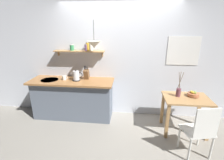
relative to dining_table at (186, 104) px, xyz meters
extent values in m
plane|color=gray|center=(-1.36, -0.01, -0.59)|extent=(14.00, 14.00, 0.00)
cube|color=silver|center=(-1.16, 0.64, 0.76)|extent=(6.80, 0.10, 2.70)
cube|color=white|center=(0.00, 0.59, 0.94)|extent=(0.65, 0.01, 0.60)
cube|color=silver|center=(0.00, 0.59, 0.94)|extent=(0.59, 0.01, 0.54)
cube|color=slate|center=(-2.36, 0.31, -0.16)|extent=(1.74, 0.52, 0.85)
cube|color=#9E6B3D|center=(-2.36, 0.29, 0.29)|extent=(1.83, 0.63, 0.04)
cylinder|color=#B7BABF|center=(-2.85, 0.27, 0.30)|extent=(0.38, 0.38, 0.01)
cube|color=tan|center=(-2.20, 0.48, 0.92)|extent=(1.11, 0.18, 0.02)
cube|color=#99754C|center=(-2.71, 0.56, 0.85)|extent=(0.02, 0.06, 0.12)
cube|color=#99754C|center=(-1.70, 0.56, 0.85)|extent=(0.02, 0.06, 0.12)
cylinder|color=#388E56|center=(-2.36, 0.48, 0.99)|extent=(0.08, 0.08, 0.12)
cylinder|color=silver|center=(-2.36, 0.48, 1.05)|extent=(0.09, 0.09, 0.01)
cylinder|color=#7F5689|center=(-2.03, 0.48, 0.99)|extent=(0.08, 0.08, 0.13)
cylinder|color=silver|center=(-2.03, 0.48, 1.06)|extent=(0.09, 0.09, 0.01)
cylinder|color=gold|center=(-2.00, 0.48, 1.01)|extent=(0.08, 0.08, 0.17)
cylinder|color=silver|center=(-2.00, 0.48, 1.11)|extent=(0.08, 0.08, 0.01)
cylinder|color=beige|center=(-1.94, 0.48, 1.02)|extent=(0.07, 0.07, 0.19)
cylinder|color=silver|center=(-1.94, 0.48, 1.13)|extent=(0.08, 0.08, 0.01)
cube|color=tan|center=(0.00, 0.00, 0.13)|extent=(0.84, 0.61, 0.03)
cube|color=tan|center=(-0.37, -0.25, -0.24)|extent=(0.06, 0.06, 0.70)
cube|color=tan|center=(0.37, -0.25, -0.24)|extent=(0.06, 0.06, 0.70)
cube|color=tan|center=(-0.37, 0.25, -0.24)|extent=(0.06, 0.06, 0.70)
cube|color=tan|center=(0.37, 0.25, -0.24)|extent=(0.06, 0.06, 0.70)
cube|color=white|center=(0.01, -0.61, -0.15)|extent=(0.50, 0.47, 0.03)
cube|color=white|center=(0.05, -0.78, 0.10)|extent=(0.37, 0.11, 0.48)
cylinder|color=white|center=(0.15, -0.42, -0.38)|extent=(0.03, 0.03, 0.42)
cylinder|color=white|center=(-0.21, -0.50, -0.38)|extent=(0.03, 0.03, 0.42)
cylinder|color=white|center=(0.22, -0.73, -0.38)|extent=(0.03, 0.03, 0.42)
cylinder|color=white|center=(-0.14, -0.81, -0.38)|extent=(0.03, 0.03, 0.42)
cylinder|color=#BC704C|center=(0.14, 0.07, 0.15)|extent=(0.09, 0.09, 0.01)
cylinder|color=#BC704C|center=(0.14, 0.07, 0.19)|extent=(0.21, 0.21, 0.06)
ellipsoid|color=yellow|center=(0.11, 0.07, 0.23)|extent=(0.09, 0.13, 0.04)
sphere|color=#8EA84C|center=(0.15, 0.05, 0.24)|extent=(0.06, 0.06, 0.06)
cylinder|color=brown|center=(-0.15, 0.05, 0.23)|extent=(0.09, 0.09, 0.16)
cylinder|color=brown|center=(-0.16, 0.05, 0.47)|extent=(0.07, 0.03, 0.32)
cylinder|color=brown|center=(-0.15, 0.05, 0.47)|extent=(0.01, 0.04, 0.33)
cylinder|color=brown|center=(-0.14, 0.04, 0.47)|extent=(0.08, 0.02, 0.33)
cylinder|color=black|center=(-2.24, 0.30, 0.32)|extent=(0.17, 0.17, 0.02)
cylinder|color=silver|center=(-2.24, 0.30, 0.42)|extent=(0.14, 0.14, 0.19)
sphere|color=black|center=(-2.24, 0.30, 0.53)|extent=(0.02, 0.02, 0.02)
cone|color=silver|center=(-2.33, 0.30, 0.46)|extent=(0.04, 0.04, 0.04)
torus|color=black|center=(-2.16, 0.30, 0.43)|extent=(0.12, 0.02, 0.12)
cube|color=brown|center=(-2.05, 0.41, 0.42)|extent=(0.10, 0.17, 0.23)
cylinder|color=black|center=(-2.07, 0.39, 0.57)|extent=(0.02, 0.04, 0.08)
cylinder|color=black|center=(-2.05, 0.39, 0.57)|extent=(0.02, 0.04, 0.08)
cylinder|color=black|center=(-2.02, 0.39, 0.57)|extent=(0.02, 0.04, 0.08)
cylinder|color=white|center=(-2.52, 0.31, 0.35)|extent=(0.09, 0.09, 0.09)
torus|color=white|center=(-2.47, 0.31, 0.35)|extent=(0.06, 0.01, 0.06)
cylinder|color=black|center=(-1.80, 0.21, 1.35)|extent=(0.01, 0.01, 0.39)
cone|color=beige|center=(-1.80, 0.21, 1.10)|extent=(0.27, 0.27, 0.13)
sphere|color=white|center=(-1.80, 0.21, 1.05)|extent=(0.04, 0.04, 0.04)
camera|label=1|loc=(-1.10, -3.00, 1.46)|focal=26.44mm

